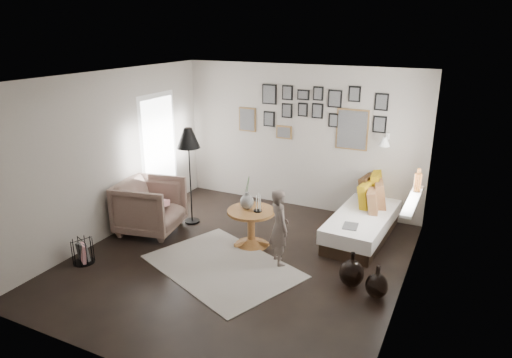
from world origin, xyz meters
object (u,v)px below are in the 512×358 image
at_px(armchair, 150,206).
at_px(demijohn_small, 377,285).
at_px(vase, 247,199).
at_px(child, 279,227).
at_px(magazine_basket, 83,251).
at_px(demijohn_large, 352,273).
at_px(floor_lamp, 188,142).
at_px(pedestal_table, 251,229).
at_px(daybed, 364,220).

distance_m(armchair, demijohn_small, 3.78).
xyz_separation_m(vase, child, (0.69, -0.37, -0.17)).
distance_m(magazine_basket, demijohn_large, 3.76).
distance_m(floor_lamp, demijohn_large, 3.35).
xyz_separation_m(magazine_basket, child, (2.52, 1.22, 0.38)).
distance_m(pedestal_table, demijohn_small, 2.14).
height_order(vase, demijohn_large, vase).
bearing_deg(magazine_basket, demijohn_large, 16.54).
bearing_deg(floor_lamp, armchair, -123.84).
relative_size(vase, demijohn_large, 1.09).
bearing_deg(child, demijohn_large, -140.41).
bearing_deg(demijohn_small, demijohn_large, 161.08).
xyz_separation_m(magazine_basket, demijohn_small, (3.95, 0.95, -0.01)).
bearing_deg(daybed, armchair, -154.14).
bearing_deg(child, armchair, 45.51).
distance_m(vase, child, 0.80).
bearing_deg(pedestal_table, floor_lamp, 166.24).
bearing_deg(vase, daybed, 33.49).
bearing_deg(daybed, pedestal_table, -141.38).
distance_m(magazine_basket, child, 2.82).
relative_size(pedestal_table, daybed, 0.38).
bearing_deg(demijohn_small, vase, 163.46).
distance_m(pedestal_table, vase, 0.48).
height_order(daybed, demijohn_large, daybed).
bearing_deg(floor_lamp, demijohn_large, -15.13).
relative_size(vase, demijohn_small, 1.19).
bearing_deg(vase, child, -27.87).
xyz_separation_m(magazine_basket, demijohn_large, (3.60, 1.07, 0.01)).
bearing_deg(demijohn_large, pedestal_table, 163.84).
relative_size(daybed, magazine_basket, 5.19).
xyz_separation_m(floor_lamp, demijohn_small, (3.35, -0.93, -1.26)).
bearing_deg(demijohn_large, child, 172.32).
bearing_deg(armchair, child, -103.18).
relative_size(vase, floor_lamp, 0.31).
bearing_deg(magazine_basket, child, 25.82).
distance_m(daybed, child, 1.67).
xyz_separation_m(armchair, magazine_basket, (-0.20, -1.29, -0.26)).
xyz_separation_m(pedestal_table, floor_lamp, (-1.30, 0.32, 1.16)).
xyz_separation_m(floor_lamp, child, (1.92, -0.67, -0.87)).
bearing_deg(daybed, demijohn_small, -67.92).
xyz_separation_m(daybed, demijohn_small, (0.57, -1.67, -0.12)).
distance_m(vase, floor_lamp, 1.44).
relative_size(magazine_basket, child, 0.33).
xyz_separation_m(pedestal_table, daybed, (1.48, 1.05, 0.02)).
distance_m(pedestal_table, daybed, 1.82).
distance_m(daybed, armchair, 3.45).
distance_m(daybed, demijohn_large, 1.56).
xyz_separation_m(vase, magazine_basket, (-1.82, -1.58, -0.56)).
xyz_separation_m(vase, floor_lamp, (-1.22, 0.30, 0.69)).
relative_size(pedestal_table, demijohn_small, 1.67).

